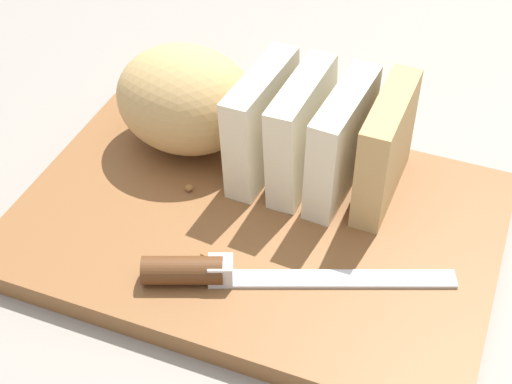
{
  "coord_description": "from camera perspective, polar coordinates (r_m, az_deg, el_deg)",
  "views": [
    {
      "loc": [
        0.18,
        -0.46,
        0.49
      ],
      "look_at": [
        0.0,
        0.0,
        0.05
      ],
      "focal_mm": 53.94,
      "sensor_mm": 36.0,
      "label": 1
    }
  ],
  "objects": [
    {
      "name": "bread_loaf",
      "position": [
        0.71,
        -0.98,
        5.77
      ],
      "size": [
        0.28,
        0.12,
        0.1
      ],
      "rotation": [
        0.0,
        0.0,
        -0.03
      ],
      "color": "tan",
      "rests_on": "cutting_board"
    },
    {
      "name": "bread_knife",
      "position": [
        0.62,
        -2.78,
        -5.96
      ],
      "size": [
        0.24,
        0.11,
        0.02
      ],
      "rotation": [
        0.0,
        0.0,
        0.37
      ],
      "color": "silver",
      "rests_on": "cutting_board"
    },
    {
      "name": "crumb_near_loaf",
      "position": [
        0.7,
        -5.0,
        0.29
      ],
      "size": [
        0.01,
        0.01,
        0.01
      ],
      "primitive_type": "sphere",
      "color": "#996633",
      "rests_on": "cutting_board"
    },
    {
      "name": "cutting_board",
      "position": [
        0.69,
        0.0,
        -2.49
      ],
      "size": [
        0.42,
        0.29,
        0.02
      ],
      "primitive_type": "cube",
      "rotation": [
        0.0,
        0.0,
        -0.0
      ],
      "color": "brown",
      "rests_on": "ground_plane"
    },
    {
      "name": "ground_plane",
      "position": [
        0.69,
        0.0,
        -3.08
      ],
      "size": [
        3.0,
        3.0,
        0.0
      ],
      "primitive_type": "plane",
      "color": "gray"
    },
    {
      "name": "crumb_near_knife",
      "position": [
        0.65,
        -4.01,
        -4.66
      ],
      "size": [
        0.0,
        0.0,
        0.0
      ],
      "primitive_type": "sphere",
      "color": "#996633",
      "rests_on": "cutting_board"
    }
  ]
}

